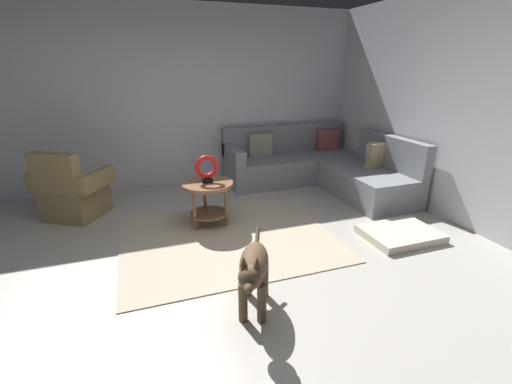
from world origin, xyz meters
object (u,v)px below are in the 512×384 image
torus_sculpture (207,168)px  dog (254,269)px  side_table (208,192)px  sectional_couch (318,168)px  dog_bed_mat (400,234)px  armchair (72,193)px

torus_sculpture → dog: torus_sculpture is taller
side_table → sectional_couch: bearing=24.5°
dog_bed_mat → torus_sculpture: bearing=151.9°
sectional_couch → side_table: 2.16m
dog → sectional_couch: bearing=-103.5°
torus_sculpture → dog_bed_mat: (1.95, -1.04, -0.67)m
side_table → dog_bed_mat: 2.24m
armchair → dog: (1.55, -2.47, 0.05)m
dog_bed_mat → sectional_couch: bearing=89.6°
armchair → dog: size_ratio=1.25×
dog_bed_mat → side_table: bearing=151.9°
armchair → dog: armchair is taller
dog_bed_mat → dog: dog is taller
dog → armchair: bearing=-33.9°
armchair → torus_sculpture: (1.56, -0.79, 0.39)m
armchair → dog_bed_mat: bearing=4.1°
sectional_couch → side_table: (-1.96, -0.89, 0.12)m
dog_bed_mat → dog: size_ratio=1.01×
armchair → side_table: armchair is taller
torus_sculpture → dog: (-0.00, -1.68, -0.33)m
side_table → dog_bed_mat: bearing=-28.1°
dog_bed_mat → dog: (-1.95, -0.63, 0.33)m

